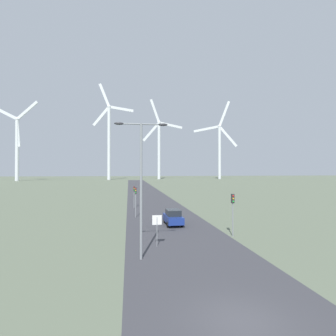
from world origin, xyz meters
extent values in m
plane|color=#5B6651|center=(0.00, 0.00, 0.00)|extent=(600.00, 600.00, 0.00)
cube|color=#38383D|center=(0.00, 48.00, 0.00)|extent=(10.00, 240.00, 0.01)
cylinder|color=gray|center=(-3.83, 8.43, 4.92)|extent=(0.18, 0.18, 9.83)
cylinder|color=gray|center=(-3.83, 8.43, 9.78)|extent=(3.18, 0.10, 0.10)
ellipsoid|color=#333338|center=(-5.42, 8.43, 9.78)|extent=(0.70, 0.32, 0.20)
ellipsoid|color=#333338|center=(-2.24, 8.43, 9.78)|extent=(0.70, 0.32, 0.20)
cylinder|color=gray|center=(-2.36, 11.41, 1.23)|extent=(0.07, 0.07, 2.47)
cube|color=white|center=(-2.36, 11.39, 2.24)|extent=(0.81, 0.01, 0.81)
cube|color=red|center=(-2.36, 11.41, 2.24)|extent=(0.76, 0.02, 0.76)
cylinder|color=gray|center=(-3.77, 25.55, 2.06)|extent=(0.11, 0.11, 4.12)
cube|color=#2D2D2D|center=(-3.77, 25.55, 3.67)|extent=(0.28, 0.24, 0.90)
sphere|color=red|center=(-3.77, 25.42, 3.94)|extent=(0.16, 0.16, 0.16)
sphere|color=gold|center=(-3.77, 25.42, 3.67)|extent=(0.16, 0.16, 0.16)
sphere|color=green|center=(-3.77, 25.42, 3.40)|extent=(0.16, 0.16, 0.16)
cylinder|color=gray|center=(5.30, 13.66, 2.07)|extent=(0.11, 0.11, 4.13)
cube|color=#2D2D2D|center=(5.30, 13.66, 3.68)|extent=(0.28, 0.24, 0.90)
sphere|color=red|center=(5.30, 13.52, 3.95)|extent=(0.16, 0.16, 0.16)
sphere|color=gold|center=(5.30, 13.52, 3.68)|extent=(0.16, 0.16, 0.16)
sphere|color=green|center=(5.30, 13.52, 3.41)|extent=(0.16, 0.16, 0.16)
cylinder|color=gray|center=(-3.80, 34.60, 1.88)|extent=(0.11, 0.11, 3.75)
cube|color=#2D2D2D|center=(-3.80, 34.60, 3.30)|extent=(0.28, 0.24, 0.90)
sphere|color=red|center=(-3.80, 34.46, 3.57)|extent=(0.16, 0.16, 0.16)
sphere|color=gold|center=(-3.80, 34.46, 3.30)|extent=(0.16, 0.16, 0.16)
sphere|color=green|center=(-3.80, 34.46, 3.03)|extent=(0.16, 0.16, 0.16)
cube|color=navy|center=(0.46, 19.89, 0.73)|extent=(1.92, 4.15, 0.80)
cube|color=#1E2328|center=(0.46, 19.74, 1.48)|extent=(1.62, 2.14, 0.70)
cylinder|color=black|center=(-0.36, 21.16, 0.33)|extent=(0.22, 0.66, 0.66)
cylinder|color=black|center=(1.29, 21.16, 0.33)|extent=(0.22, 0.66, 0.66)
cylinder|color=black|center=(-0.36, 18.62, 0.33)|extent=(0.22, 0.66, 0.66)
cylinder|color=black|center=(1.29, 18.62, 0.33)|extent=(0.22, 0.66, 0.66)
cylinder|color=silver|center=(-73.15, 163.47, 19.21)|extent=(2.20, 2.20, 38.42)
sphere|color=silver|center=(-73.15, 163.47, 38.42)|extent=(2.60, 2.60, 2.60)
cube|color=silver|center=(-80.74, 166.44, 42.22)|extent=(14.97, 6.25, 8.69)
cube|color=silver|center=(-72.43, 163.19, 29.46)|extent=(3.20, 1.64, 16.77)
cube|color=silver|center=(-66.29, 160.79, 43.57)|extent=(13.87, 5.82, 11.03)
cylinder|color=silver|center=(-18.26, 174.56, 25.38)|extent=(2.20, 2.20, 50.76)
sphere|color=silver|center=(-18.26, 174.56, 50.76)|extent=(2.60, 2.60, 2.60)
cube|color=silver|center=(-23.69, 174.62, 43.86)|extent=(11.48, 0.61, 13.88)
cube|color=silver|center=(-9.57, 174.48, 49.50)|extent=(16.35, 0.66, 4.11)
cube|color=silver|center=(-21.51, 174.60, 58.91)|extent=(7.70, 0.57, 15.77)
cylinder|color=silver|center=(17.81, 184.49, 21.24)|extent=(2.20, 2.20, 42.47)
sphere|color=silver|center=(17.81, 184.49, 42.47)|extent=(2.60, 2.60, 2.60)
cube|color=silver|center=(11.72, 184.08, 35.26)|extent=(12.74, 1.35, 14.60)
cube|color=silver|center=(27.09, 185.11, 40.79)|extent=(17.63, 1.68, 4.90)
cube|color=silver|center=(14.62, 184.27, 51.36)|extent=(7.66, 1.01, 17.17)
cylinder|color=silver|center=(64.88, 183.57, 20.37)|extent=(2.20, 2.20, 40.73)
sphere|color=silver|center=(64.88, 183.57, 40.73)|extent=(2.60, 2.60, 2.60)
cube|color=silver|center=(70.93, 180.92, 32.60)|extent=(12.82, 5.98, 16.39)
cube|color=silver|center=(68.32, 182.06, 50.51)|extent=(8.18, 3.95, 18.99)
cube|color=silver|center=(55.41, 187.71, 39.09)|extent=(18.23, 8.35, 4.86)
camera|label=1|loc=(-4.73, -10.60, 6.41)|focal=28.00mm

